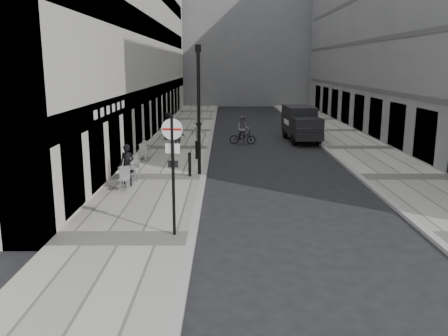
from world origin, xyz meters
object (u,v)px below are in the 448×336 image
at_px(lamppost, 199,104).
at_px(panel_van, 301,122).
at_px(walking_man, 127,165).
at_px(sign_post, 173,159).
at_px(cyclist, 243,133).

distance_m(lamppost, panel_van, 12.15).
distance_m(walking_man, lamppost, 4.18).
distance_m(sign_post, panel_van, 19.29).
bearing_deg(lamppost, walking_man, -145.46).
relative_size(walking_man, panel_van, 0.34).
height_order(sign_post, panel_van, sign_post).
xyz_separation_m(lamppost, panel_van, (6.19, 10.26, -2.02)).
height_order(lamppost, cyclist, lamppost).
bearing_deg(sign_post, walking_man, 119.92).
bearing_deg(sign_post, panel_van, 76.90).
relative_size(sign_post, cyclist, 1.93).
relative_size(walking_man, cyclist, 0.93).
bearing_deg(cyclist, lamppost, -93.09).
relative_size(sign_post, lamppost, 0.61).
xyz_separation_m(walking_man, lamppost, (2.86, 1.97, 2.33)).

